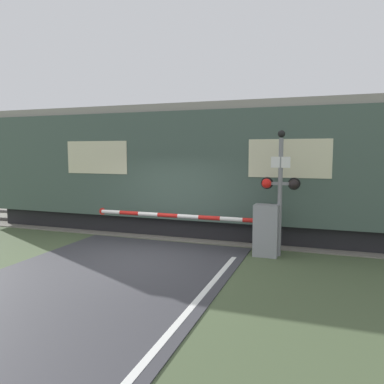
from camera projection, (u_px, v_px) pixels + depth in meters
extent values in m
plane|color=#475638|center=(135.00, 260.00, 9.04)|extent=(80.00, 80.00, 0.00)
cube|color=slate|center=(187.00, 230.00, 12.52)|extent=(36.00, 3.20, 0.03)
cube|color=#595451|center=(180.00, 232.00, 11.84)|extent=(36.00, 0.08, 0.10)
cube|color=#595451|center=(194.00, 224.00, 13.19)|extent=(36.00, 0.08, 0.10)
cube|color=black|center=(291.00, 228.00, 11.38)|extent=(19.80, 2.32, 0.60)
cube|color=#42564C|center=(293.00, 166.00, 11.18)|extent=(21.53, 2.73, 3.20)
cube|color=gray|center=(295.00, 107.00, 11.00)|extent=(21.10, 2.51, 0.24)
cube|color=beige|center=(289.00, 158.00, 9.86)|extent=(2.15, 0.02, 1.02)
cube|color=beige|center=(97.00, 157.00, 11.81)|extent=(2.15, 0.02, 1.02)
cube|color=gray|center=(266.00, 230.00, 9.38)|extent=(0.60, 0.44, 1.30)
cylinder|color=gray|center=(266.00, 221.00, 9.35)|extent=(0.16, 0.16, 0.18)
cylinder|color=red|center=(254.00, 221.00, 9.45)|extent=(0.59, 0.11, 0.11)
cylinder|color=white|center=(231.00, 219.00, 9.65)|extent=(0.59, 0.11, 0.11)
cylinder|color=red|center=(209.00, 218.00, 9.84)|extent=(0.59, 0.11, 0.11)
cylinder|color=white|center=(188.00, 217.00, 10.04)|extent=(0.59, 0.11, 0.11)
cylinder|color=red|center=(168.00, 215.00, 10.23)|extent=(0.59, 0.11, 0.11)
cylinder|color=white|center=(148.00, 214.00, 10.43)|extent=(0.59, 0.11, 0.11)
cylinder|color=red|center=(129.00, 213.00, 10.63)|extent=(0.59, 0.11, 0.11)
cylinder|color=white|center=(111.00, 212.00, 10.82)|extent=(0.59, 0.11, 0.11)
cylinder|color=red|center=(102.00, 211.00, 10.92)|extent=(0.20, 0.02, 0.20)
cylinder|color=gray|center=(280.00, 198.00, 9.30)|extent=(0.11, 0.11, 2.95)
cube|color=gray|center=(280.00, 184.00, 9.26)|extent=(0.78, 0.07, 0.07)
sphere|color=red|center=(267.00, 183.00, 9.32)|extent=(0.24, 0.24, 0.24)
sphere|color=black|center=(294.00, 184.00, 9.10)|extent=(0.24, 0.24, 0.24)
cylinder|color=black|center=(267.00, 183.00, 9.43)|extent=(0.30, 0.06, 0.30)
cylinder|color=black|center=(294.00, 184.00, 9.21)|extent=(0.30, 0.06, 0.30)
cube|color=white|center=(281.00, 162.00, 9.17)|extent=(0.46, 0.02, 0.27)
sphere|color=black|center=(281.00, 134.00, 9.13)|extent=(0.18, 0.18, 0.18)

